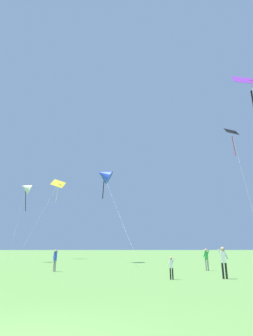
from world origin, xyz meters
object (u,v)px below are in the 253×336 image
Objects in this scene: kite_purple_streamer at (252,93)px; person_with_spool at (223,259)px; person_in_blue_jacket at (206,257)px; person_child_small at (171,266)px; person_foreground_watcher at (55,258)px; kite_yellow_diamond at (57,188)px; kite_blue_delta at (104,175)px; kite_black_large at (233,138)px; kite_white_distant at (26,188)px.

kite_purple_streamer is 10.32m from person_with_spool.
person_in_blue_jacket is (0.65, 5.53, -0.07)m from person_with_spool.
person_child_small is (-5.35, 1.16, -10.28)m from kite_purple_streamer.
person_with_spool is 1.12× the size of person_foreground_watcher.
kite_purple_streamer is 0.99× the size of kite_yellow_diamond.
person_in_blue_jacket is at bearing -52.54° from kite_blue_delta.
person_foreground_watcher is (-13.10, 6.37, -10.07)m from kite_purple_streamer.
kite_blue_delta is at bearing 78.22° from person_foreground_watcher.
person_in_blue_jacket is 1.04× the size of person_foreground_watcher.
kite_yellow_diamond is 10.73× the size of person_child_small.
kite_black_large is 29.19m from kite_yellow_diamond.
kite_blue_delta reaches higher than person_foreground_watcher.
kite_white_distant is 5.72× the size of person_with_spool.
person_with_spool is at bearing -44.26° from kite_white_distant.
person_with_spool is (16.78, -27.81, -10.24)m from kite_yellow_diamond.
kite_purple_streamer reaches higher than person_child_small.
kite_black_large is at bearing 8.55° from kite_white_distant.
kite_blue_delta is 15.81m from person_foreground_watcher.
kite_purple_streamer is 10.65× the size of person_child_small.
kite_blue_delta reaches higher than person_child_small.
kite_blue_delta is 0.60× the size of kite_black_large.
person_with_spool is 1.07× the size of person_in_blue_jacket.
kite_purple_streamer reaches higher than person_in_blue_jacket.
person_in_blue_jacket is at bearing 83.32° from person_with_spool.
kite_blue_delta is 21.31m from person_with_spool.
person_foreground_watcher is (-7.75, 5.21, 0.21)m from person_child_small.
person_child_small is 9.34m from person_foreground_watcher.
kite_purple_streamer is 28.31m from kite_white_distant.
kite_black_large is 31.75m from person_child_small.
kite_white_distant is at bearing 135.74° from person_with_spool.
kite_black_large is at bearing 38.41° from person_foreground_watcher.
kite_black_large is (8.79, 23.73, 6.99)m from kite_purple_streamer.
kite_purple_streamer is 1.08× the size of kite_blue_delta.
person_foreground_watcher is at bearing 155.54° from person_with_spool.
kite_purple_streamer is at bearing -12.19° from person_child_small.
person_in_blue_jacket is at bearing -51.96° from kite_yellow_diamond.
kite_blue_delta is 10.21m from kite_white_distant.
kite_white_distant is 6.38× the size of person_foreground_watcher.
kite_white_distant is at bearing 120.14° from person_foreground_watcher.
kite_black_large is 2.00× the size of kite_white_distant.
person_with_spool is (-2.29, 1.45, -9.96)m from kite_purple_streamer.
person_in_blue_jacket is (18.97, -12.33, -8.09)m from kite_white_distant.
person_child_small is at bearing -122.07° from kite_black_large.
person_in_blue_jacket is at bearing -33.02° from kite_white_distant.
kite_blue_delta is 17.53m from person_in_blue_jacket.
kite_blue_delta is 7.61× the size of person_foreground_watcher.
kite_blue_delta is (-10.55, 18.61, -0.39)m from kite_purple_streamer.
kite_yellow_diamond is 8.30× the size of person_foreground_watcher.
kite_blue_delta is at bearing 127.46° from person_in_blue_jacket.
kite_blue_delta reaches higher than person_with_spool.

